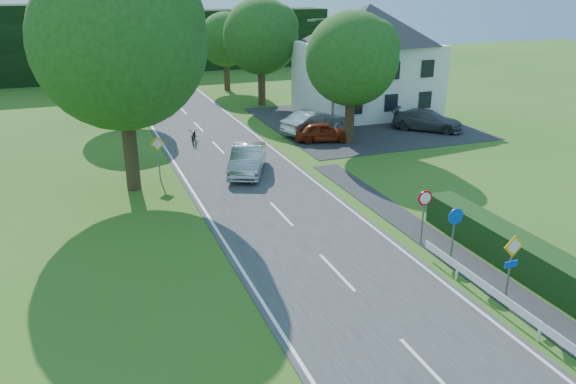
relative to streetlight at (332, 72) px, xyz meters
name	(u,v)px	position (x,y,z in m)	size (l,w,h in m)	color
road	(267,200)	(-8.06, -10.00, -4.44)	(7.00, 80.00, 0.04)	#333335
parking_pad	(360,122)	(3.94, 3.00, -4.44)	(14.00, 16.00, 0.04)	#252528
line_edge_left	(203,208)	(-11.31, -10.00, -4.42)	(0.12, 80.00, 0.01)	white
line_edge_right	(327,191)	(-4.81, -10.00, -4.42)	(0.12, 80.00, 0.01)	white
line_centre	(267,199)	(-8.06, -10.00, -4.42)	(0.12, 80.00, 0.01)	white
tree_main	(123,77)	(-14.06, -6.00, 1.36)	(9.40, 9.40, 11.64)	#1E4715
tree_left_far	(118,65)	(-13.06, 10.00, -0.17)	(7.00, 7.00, 8.58)	#1E4715
tree_right_far	(261,52)	(-1.06, 12.00, 0.08)	(7.40, 7.40, 9.09)	#1E4715
tree_left_back	(113,51)	(-12.56, 22.00, -0.43)	(6.60, 6.60, 8.07)	#1E4715
tree_right_back	(226,52)	(-2.06, 20.00, -0.68)	(6.20, 6.20, 7.56)	#1E4715
tree_right_mid	(351,79)	(0.44, -2.00, -0.17)	(7.00, 7.00, 8.58)	#1E4715
treeline_right	(209,39)	(-0.06, 36.00, -0.96)	(30.00, 5.00, 7.00)	black
house_white	(367,59)	(5.94, 6.00, -0.06)	(10.60, 8.40, 8.60)	silver
streetlight	(332,72)	(0.00, 0.00, 0.00)	(2.03, 0.18, 8.00)	slate
sign_priority_right	(512,257)	(-3.76, -22.02, -2.67)	(0.78, 0.09, 2.59)	slate
sign_roundabout	(455,226)	(-3.76, -19.02, -2.79)	(0.64, 0.08, 2.37)	slate
sign_speed_limit	(424,205)	(-3.76, -17.03, -2.70)	(0.64, 0.11, 2.37)	slate
sign_priority_left	(158,149)	(-12.56, -5.02, -2.75)	(0.78, 0.09, 2.44)	slate
moving_car	(247,159)	(-7.76, -5.67, -3.63)	(1.68, 4.82, 1.59)	#B5B5BA
motorcycle	(194,135)	(-9.26, 1.75, -3.93)	(0.65, 1.88, 0.99)	black
parked_car_red	(323,132)	(-1.03, -1.04, -3.76)	(1.56, 3.88, 1.32)	maroon
parked_car_silver_a	(315,122)	(-0.73, 1.00, -3.58)	(1.78, 5.10, 1.68)	#AEADB2
parked_car_grey	(428,120)	(7.33, -0.91, -3.69)	(2.05, 5.04, 1.46)	#4A4A4F
parasol	(353,118)	(1.92, 0.32, -3.34)	(2.35, 2.40, 2.16)	red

